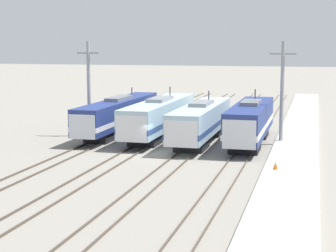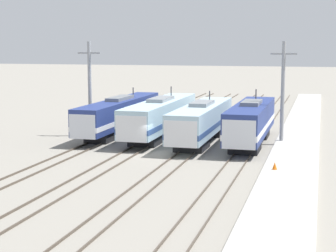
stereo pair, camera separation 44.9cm
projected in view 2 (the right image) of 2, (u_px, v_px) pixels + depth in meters
The scene contains 13 objects.
ground_plane at pixel (158, 154), 48.64m from camera, with size 400.00×400.00×0.00m, color gray.
rail_pair_far_left at pixel (82, 149), 50.50m from camera, with size 1.51×120.00×0.15m.
rail_pair_center_left at pixel (132, 152), 49.25m from camera, with size 1.51×120.00×0.15m.
rail_pair_center_right at pixel (185, 154), 48.01m from camera, with size 1.51×120.00×0.15m.
rail_pair_far_right at pixel (240, 157), 46.76m from camera, with size 1.51×120.00×0.15m.
locomotive_far_left at pixel (118, 115), 59.38m from camera, with size 2.76×19.85×4.57m.
locomotive_center_left at pixel (159, 117), 57.26m from camera, with size 3.12×18.84×4.84m.
locomotive_center_right at pixel (201, 122), 53.99m from camera, with size 3.12×17.31×4.67m.
locomotive_far_right at pixel (250, 123), 52.72m from camera, with size 3.04×16.50×4.96m.
catenary_tower_left at pixel (90, 88), 57.52m from camera, with size 2.43×0.36×9.71m.
catenary_tower_right at pixel (283, 92), 52.43m from camera, with size 2.43×0.36×9.71m.
platform at pixel (294, 159), 45.61m from camera, with size 4.00×120.00×0.39m.
traffic_cone at pixel (275, 166), 40.75m from camera, with size 0.37×0.37×0.54m.
Camera 2 is at (13.46, -45.86, 9.41)m, focal length 60.00 mm.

